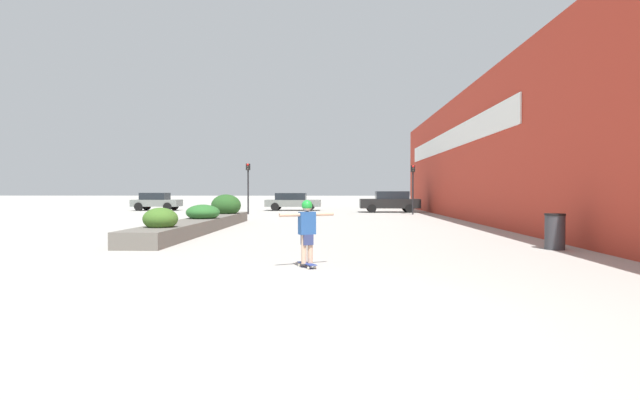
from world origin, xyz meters
TOP-DOWN VIEW (x-y plane):
  - ground_plane at (0.00, 0.00)m, footprint 300.00×300.00m
  - building_wall_right at (7.76, 17.74)m, footprint 0.67×46.89m
  - planter_box at (-5.04, 13.99)m, footprint 1.47×13.50m
  - skateboard at (-0.13, 4.05)m, footprint 0.46×0.66m
  - skateboarder at (-0.13, 4.05)m, footprint 1.15×0.68m
  - trash_bin at (6.59, 7.53)m, footprint 0.56×0.56m
  - car_leftmost at (4.51, 31.26)m, footprint 4.45×2.03m
  - car_center_left at (-14.38, 33.89)m, footprint 3.81×1.90m
  - car_center_right at (-3.17, 34.35)m, footprint 4.52×1.99m
  - car_rightmost at (15.37, 34.23)m, footprint 4.07×1.87m
  - traffic_light_left at (-5.66, 27.74)m, footprint 0.28×0.30m
  - traffic_light_right at (5.70, 27.78)m, footprint 0.28×0.30m

SIDE VIEW (x-z plane):
  - ground_plane at x=0.00m, z-range 0.00..0.00m
  - skateboard at x=-0.13m, z-range 0.02..0.11m
  - planter_box at x=-5.04m, z-range -0.30..1.16m
  - trash_bin at x=6.59m, z-range 0.00..1.01m
  - car_rightmost at x=15.37m, z-range 0.04..1.43m
  - car_center_right at x=-3.17m, z-range 0.04..1.48m
  - car_center_left at x=-14.38m, z-range 0.04..1.50m
  - car_leftmost at x=4.51m, z-range 0.03..1.62m
  - skateboarder at x=-0.13m, z-range 0.23..1.59m
  - traffic_light_right at x=5.70m, z-range 0.62..3.98m
  - traffic_light_left at x=-5.66m, z-range 0.63..4.14m
  - building_wall_right at x=7.76m, z-range 0.01..7.18m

